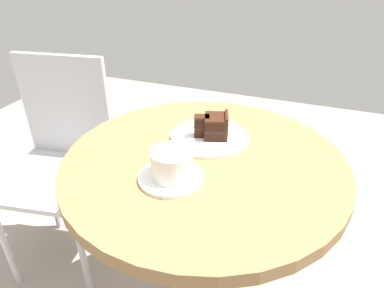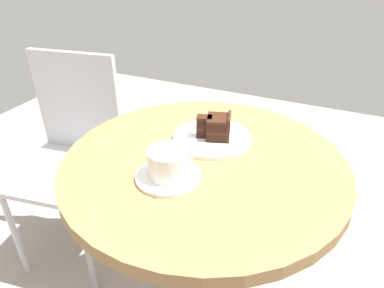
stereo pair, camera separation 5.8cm
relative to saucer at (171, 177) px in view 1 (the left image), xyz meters
name	(u,v)px [view 1 (the left image)]	position (x,y,z in m)	size (l,w,h in m)	color
cafe_table	(203,194)	(0.11, -0.05, -0.13)	(0.75, 0.75, 0.73)	olive
saucer	(171,177)	(0.00, 0.00, 0.00)	(0.16, 0.16, 0.01)	white
coffee_cup	(172,163)	(0.00, 0.00, 0.04)	(0.13, 0.10, 0.07)	white
teaspoon	(174,188)	(-0.05, -0.03, 0.01)	(0.09, 0.06, 0.00)	silver
cake_plate	(210,137)	(0.22, -0.03, 0.00)	(0.23, 0.23, 0.01)	white
cake_slice	(214,126)	(0.22, -0.04, 0.04)	(0.09, 0.10, 0.07)	black
fork	(218,125)	(0.28, -0.03, 0.01)	(0.09, 0.14, 0.00)	silver
napkin	(197,144)	(0.17, -0.01, 0.00)	(0.18, 0.17, 0.00)	beige
cafe_chair	(61,150)	(0.29, 0.60, -0.21)	(0.44, 0.44, 0.87)	#BCBCC1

